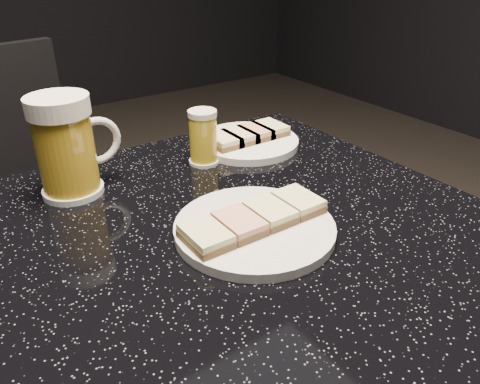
# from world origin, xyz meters

# --- Properties ---
(plate_large) EXTENTS (0.22, 0.22, 0.01)m
(plate_large) POSITION_xyz_m (0.00, -0.03, 0.76)
(plate_large) COLOR silver
(plate_large) RESTS_ON table
(plate_small) EXTENTS (0.20, 0.20, 0.01)m
(plate_small) POSITION_xyz_m (0.18, 0.23, 0.76)
(plate_small) COLOR white
(plate_small) RESTS_ON table
(table) EXTENTS (0.70, 0.70, 0.75)m
(table) POSITION_xyz_m (0.00, 0.00, 0.51)
(table) COLOR black
(table) RESTS_ON floor
(beer_mug) EXTENTS (0.14, 0.09, 0.16)m
(beer_mug) POSITION_xyz_m (-0.16, 0.23, 0.83)
(beer_mug) COLOR white
(beer_mug) RESTS_ON table
(beer_tumbler) EXTENTS (0.05, 0.05, 0.10)m
(beer_tumbler) POSITION_xyz_m (0.06, 0.21, 0.80)
(beer_tumbler) COLOR silver
(beer_tumbler) RESTS_ON table
(chair) EXTENTS (0.49, 0.49, 0.88)m
(chair) POSITION_xyz_m (-0.19, 0.72, 0.50)
(chair) COLOR black
(chair) RESTS_ON floor
(canapes_on_plate_large) EXTENTS (0.21, 0.07, 0.02)m
(canapes_on_plate_large) POSITION_xyz_m (0.00, -0.03, 0.77)
(canapes_on_plate_large) COLOR #4C3521
(canapes_on_plate_large) RESTS_ON plate_large
(canapes_on_plate_small) EXTENTS (0.16, 0.07, 0.02)m
(canapes_on_plate_small) POSITION_xyz_m (0.18, 0.23, 0.77)
(canapes_on_plate_small) COLOR #4C3521
(canapes_on_plate_small) RESTS_ON plate_small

